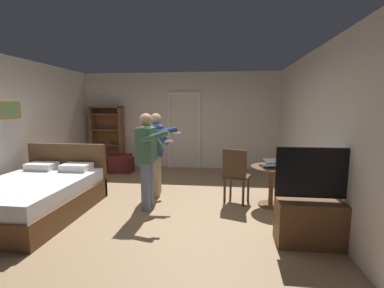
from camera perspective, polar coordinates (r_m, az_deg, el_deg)
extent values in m
plane|color=#997A56|center=(4.78, -8.93, -13.22)|extent=(6.81, 6.81, 0.00)
cube|color=silver|center=(7.55, -2.64, 5.01)|extent=(5.67, 0.12, 2.66)
cube|color=#B2933F|center=(6.00, -34.42, 6.01)|extent=(0.03, 0.49, 0.32)
cube|color=#75A25E|center=(5.99, -34.32, 6.01)|extent=(0.01, 0.43, 0.26)
cube|color=silver|center=(4.57, 26.47, 2.25)|extent=(0.12, 6.43, 2.66)
cube|color=white|center=(7.55, -4.89, 2.66)|extent=(0.08, 0.08, 2.05)
cube|color=white|center=(7.42, 1.56, 2.60)|extent=(0.08, 0.08, 2.05)
cube|color=white|center=(7.45, -1.72, 10.81)|extent=(0.93, 0.08, 0.08)
cube|color=brown|center=(5.02, -31.04, -11.14)|extent=(1.55, 2.09, 0.35)
cube|color=white|center=(4.94, -31.28, -8.00)|extent=(1.49, 2.03, 0.22)
cube|color=brown|center=(5.72, -25.10, -5.00)|extent=(1.55, 0.08, 1.02)
cube|color=white|center=(5.68, -29.48, -4.15)|extent=(0.50, 0.34, 0.12)
cube|color=white|center=(5.30, -23.53, -4.56)|extent=(0.50, 0.34, 0.12)
cube|color=brown|center=(8.12, -20.33, 1.43)|extent=(0.06, 0.32, 1.73)
cube|color=brown|center=(7.78, -14.82, 1.39)|extent=(0.06, 0.32, 1.73)
cube|color=brown|center=(7.89, -17.89, 7.52)|extent=(0.90, 0.32, 0.04)
cube|color=brown|center=(8.08, -17.20, 1.54)|extent=(0.90, 0.02, 1.73)
cube|color=brown|center=(8.04, -17.44, -3.19)|extent=(0.84, 0.32, 0.03)
cylinder|color=#6EB071|center=(8.09, -18.58, -2.62)|extent=(0.07, 0.07, 0.12)
cube|color=brown|center=(7.97, -17.57, -0.13)|extent=(0.84, 0.32, 0.03)
cylinder|color=#C63653|center=(7.96, -17.58, 0.43)|extent=(0.08, 0.08, 0.13)
cube|color=brown|center=(7.92, -17.70, 2.97)|extent=(0.84, 0.32, 0.03)
cylinder|color=#5943B5|center=(7.99, -18.81, 3.36)|extent=(0.05, 0.05, 0.08)
cube|color=brown|center=(7.90, -17.83, 6.10)|extent=(0.84, 0.32, 0.03)
cube|color=brown|center=(3.79, 25.22, -15.05)|extent=(0.99, 0.40, 0.57)
cube|color=black|center=(3.58, 25.93, -5.59)|extent=(1.07, 0.05, 0.62)
cube|color=#3881BE|center=(3.61, 25.78, -5.48)|extent=(1.01, 0.01, 0.56)
cylinder|color=brown|center=(4.88, 16.59, -8.85)|extent=(0.08, 0.08, 0.67)
cylinder|color=brown|center=(4.98, 16.44, -12.38)|extent=(0.43, 0.43, 0.03)
cylinder|color=brown|center=(4.79, 16.76, -4.84)|extent=(0.71, 0.71, 0.03)
cube|color=black|center=(4.78, 16.41, -4.53)|extent=(0.36, 0.29, 0.02)
cube|color=black|center=(4.65, 17.06, -3.49)|extent=(0.36, 0.27, 0.05)
cube|color=navy|center=(4.66, 17.03, -3.47)|extent=(0.32, 0.23, 0.04)
cylinder|color=#213210|center=(4.72, 18.66, -3.68)|extent=(0.06, 0.06, 0.20)
cylinder|color=#213210|center=(4.70, 18.72, -2.16)|extent=(0.03, 0.03, 0.05)
cylinder|color=#4C331E|center=(5.08, 11.96, -9.31)|extent=(0.04, 0.04, 0.45)
cylinder|color=#4C331E|center=(5.17, 8.27, -8.92)|extent=(0.04, 0.04, 0.45)
cylinder|color=#4C331E|center=(4.77, 10.92, -10.45)|extent=(0.04, 0.04, 0.45)
cylinder|color=#4C331E|center=(4.86, 7.00, -9.99)|extent=(0.04, 0.04, 0.45)
cube|color=#4C331E|center=(4.90, 9.60, -6.92)|extent=(0.54, 0.54, 0.04)
cube|color=#4C331E|center=(4.68, 9.07, -4.22)|extent=(0.41, 0.18, 0.50)
cylinder|color=slate|center=(4.72, -9.14, -8.29)|extent=(0.15, 0.15, 0.81)
cylinder|color=slate|center=(4.52, -9.94, -9.07)|extent=(0.15, 0.15, 0.81)
cube|color=#3F664C|center=(4.47, -9.73, -0.15)|extent=(0.26, 0.40, 0.57)
sphere|color=tan|center=(4.44, -9.85, 5.07)|extent=(0.22, 0.22, 0.22)
cylinder|color=#3F664C|center=(4.65, -7.90, 1.46)|extent=(0.32, 0.09, 0.47)
cylinder|color=#3F664C|center=(4.18, -7.84, 1.60)|extent=(0.44, 0.09, 0.22)
cube|color=white|center=(4.11, -5.01, 0.54)|extent=(0.12, 0.04, 0.04)
cylinder|color=tan|center=(5.40, -7.42, -6.23)|extent=(0.15, 0.15, 0.80)
cylinder|color=tan|center=(5.16, -7.73, -6.92)|extent=(0.15, 0.15, 0.80)
cube|color=navy|center=(5.15, -7.71, 0.83)|extent=(0.32, 0.48, 0.57)
sphere|color=tan|center=(5.12, -7.79, 5.31)|extent=(0.22, 0.22, 0.22)
cylinder|color=navy|center=(5.38, -6.47, 2.22)|extent=(0.33, 0.13, 0.46)
cylinder|color=navy|center=(4.86, -5.64, 2.78)|extent=(0.44, 0.15, 0.16)
cube|color=white|center=(4.83, -3.19, 2.34)|extent=(0.12, 0.05, 0.04)
cube|color=#4C1919|center=(7.30, -14.97, -4.31)|extent=(0.65, 0.43, 0.40)
cube|color=#4C1919|center=(7.28, -15.04, -4.06)|extent=(0.64, 0.50, 0.47)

